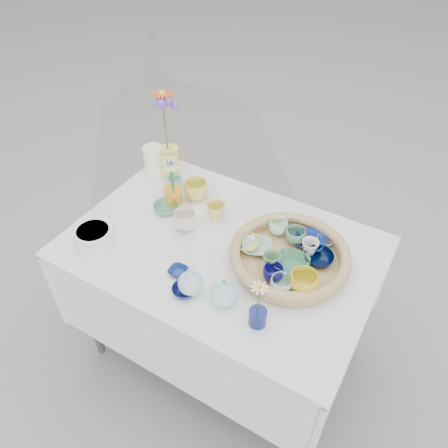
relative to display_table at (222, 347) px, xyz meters
The scene contains 34 objects.
ground 0.00m from the display_table, ahead, with size 80.00×80.00×0.00m, color gray.
display_table is the anchor object (origin of this frame).
wicker_tray 0.85m from the display_table, 10.12° to the left, with size 0.47×0.47×0.08m, color #A57D4C, non-canonical shape.
tray_ceramic_0 0.88m from the display_table, 29.06° to the left, with size 0.13×0.13×0.03m, color navy.
tray_ceramic_1 0.89m from the display_table, 15.10° to the left, with size 0.12×0.12×0.04m, color black.
tray_ceramic_2 0.91m from the display_table, ahead, with size 0.11×0.11×0.09m, color gold.
tray_ceramic_3 0.86m from the display_table, ahead, with size 0.13×0.13×0.03m, color #327750.
tray_ceramic_4 0.85m from the display_table, ahead, with size 0.07×0.07×0.06m, color #68986A.
tray_ceramic_5 0.81m from the display_table, 14.65° to the left, with size 0.12×0.12×0.03m, color #A1C5B9.
tray_ceramic_6 0.85m from the display_table, 44.95° to the left, with size 0.08×0.08×0.07m, color #BAF0D5.
tray_ceramic_7 0.89m from the display_table, 20.93° to the left, with size 0.07×0.07×0.06m, color white.
tray_ceramic_8 0.90m from the display_table, 30.59° to the left, with size 0.08×0.08×0.02m, color #859ED2.
tray_ceramic_9 0.86m from the display_table, 14.86° to the right, with size 0.08×0.08×0.06m, color #120E5F.
tray_ceramic_10 0.81m from the display_table, 18.80° to the left, with size 0.11×0.11×0.03m, color #DECB63.
tray_ceramic_11 0.88m from the display_table, 18.80° to the right, with size 0.08×0.08×0.07m, color #94B9AF.
tray_ceramic_12 0.87m from the display_table, 31.04° to the left, with size 0.08×0.08×0.07m, color #5B9271.
loose_ceramic_0 0.88m from the display_table, 141.00° to the left, with size 0.11×0.11×0.09m, color #DFD34F.
loose_ceramic_1 0.82m from the display_table, 128.90° to the left, with size 0.08×0.08×0.08m, color #DCC559.
loose_ceramic_2 0.85m from the display_table, 169.07° to the left, with size 0.11×0.11×0.04m, color #518F6C.
loose_ceramic_3 0.83m from the display_table, behind, with size 0.10×0.10×0.08m, color silver.
loose_ceramic_4 0.81m from the display_table, 107.71° to the right, with size 0.07×0.07×0.02m, color navy.
loose_ceramic_5 0.91m from the display_table, 150.60° to the left, with size 0.08×0.08×0.06m, color #95D7D1.
loose_ceramic_6 0.83m from the display_table, 88.24° to the right, with size 0.09×0.09×0.03m, color #0D1352.
fluted_bowl 0.96m from the display_table, 150.09° to the right, with size 0.16×0.16×0.08m, color white, non-canonical shape.
bud_vase_paleblue 0.88m from the display_table, 84.18° to the right, with size 0.09×0.09×0.15m, color #A9C5D7, non-canonical shape.
bud_vase_seafoam 0.87m from the display_table, 57.34° to the right, with size 0.10×0.10×0.11m, color #93DCD6.
bud_vase_cobalt 0.89m from the display_table, 41.11° to the right, with size 0.06×0.06×0.06m, color navy.
single_daisy 0.96m from the display_table, 40.29° to the right, with size 0.07×0.07×0.13m, color white, non-canonical shape.
tall_vase_yellow 1.01m from the display_table, 147.96° to the left, with size 0.09×0.09×0.16m, color #FFE55A.
gerbera 1.20m from the display_table, 148.49° to the left, with size 0.11×0.11×0.29m, color #E24F24, non-canonical shape.
hydrangea 1.18m from the display_table, 148.33° to the left, with size 0.09×0.09×0.31m, color #7244CD, non-canonical shape.
white_pitcher 1.05m from the display_table, 152.74° to the left, with size 0.14×0.10×0.14m, color white, non-canonical shape.
daisy_cup 0.88m from the display_table, 158.76° to the left, with size 0.08×0.08×0.08m, color orange.
daisy_posy 1.00m from the display_table, 159.60° to the left, with size 0.09×0.09×0.17m, color silver, non-canonical shape.
Camera 1 is at (0.66, -1.10, 2.04)m, focal length 35.00 mm.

